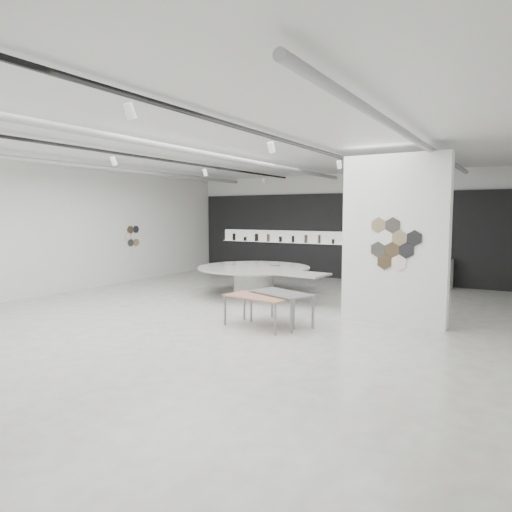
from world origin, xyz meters
The scene contains 7 objects.
room centered at (-0.09, 0.00, 2.07)m, with size 12.02×14.02×3.82m.
back_wall_display centered at (-0.08, 6.93, 1.54)m, with size 11.80×0.27×3.10m.
partition_column centered at (3.50, 1.00, 1.80)m, with size 2.20×0.38×3.60m.
display_island centered at (-0.83, 2.42, 0.54)m, with size 4.31×3.56×0.84m.
sample_table_wood centered at (1.20, -0.79, 0.61)m, with size 1.49×0.89×0.66m.
sample_table_stone centered at (1.51, -0.38, 0.64)m, with size 1.52×1.11×0.70m.
kitchen_counter centered at (3.06, 6.53, 0.48)m, with size 1.75×0.79×1.34m.
Camera 1 is at (5.99, -8.81, 2.35)m, focal length 32.00 mm.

